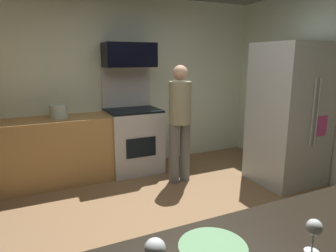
# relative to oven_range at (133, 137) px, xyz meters

# --- Properties ---
(ground_plane) EXTENTS (5.20, 4.80, 0.02)m
(ground_plane) POSITION_rel_oven_range_xyz_m (-0.26, -1.98, -0.53)
(ground_plane) COLOR olive
(wall_back) EXTENTS (5.20, 0.12, 2.60)m
(wall_back) POSITION_rel_oven_range_xyz_m (-0.26, 0.36, 0.78)
(wall_back) COLOR silver
(wall_back) RESTS_ON ground
(lower_cabinet_run) EXTENTS (2.40, 0.60, 0.90)m
(lower_cabinet_run) POSITION_rel_oven_range_xyz_m (-1.16, 0.00, -0.07)
(lower_cabinet_run) COLOR #B28249
(lower_cabinet_run) RESTS_ON ground
(oven_range) EXTENTS (0.76, 0.65, 1.56)m
(oven_range) POSITION_rel_oven_range_xyz_m (0.00, 0.00, 0.00)
(oven_range) COLOR #BDBAB9
(oven_range) RESTS_ON ground
(microwave) EXTENTS (0.74, 0.38, 0.35)m
(microwave) POSITION_rel_oven_range_xyz_m (0.00, 0.08, 1.21)
(microwave) COLOR black
(microwave) RESTS_ON oven_range
(refrigerator) EXTENTS (0.85, 0.80, 1.89)m
(refrigerator) POSITION_rel_oven_range_xyz_m (1.77, -1.30, 0.42)
(refrigerator) COLOR #B3BBBB
(refrigerator) RESTS_ON ground
(person_cook) EXTENTS (0.31, 0.30, 1.60)m
(person_cook) POSITION_rel_oven_range_xyz_m (0.43, -0.69, 0.38)
(person_cook) COLOR slate
(person_cook) RESTS_ON ground
(wine_glass_mid) EXTENTS (0.06, 0.06, 0.15)m
(wine_glass_mid) POSITION_rel_oven_range_xyz_m (-0.42, -3.48, 0.49)
(wine_glass_mid) COLOR silver
(wine_glass_mid) RESTS_ON counter_island
(wine_glass_far) EXTENTS (0.07, 0.07, 0.17)m
(wine_glass_far) POSITION_rel_oven_range_xyz_m (-1.07, -3.36, 0.51)
(wine_glass_far) COLOR silver
(wine_glass_far) RESTS_ON counter_island
(stock_pot) EXTENTS (0.24, 0.24, 0.18)m
(stock_pot) POSITION_rel_oven_range_xyz_m (-1.04, 0.00, 0.47)
(stock_pot) COLOR #AFC0B7
(stock_pot) RESTS_ON lower_cabinet_run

